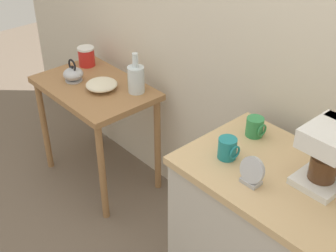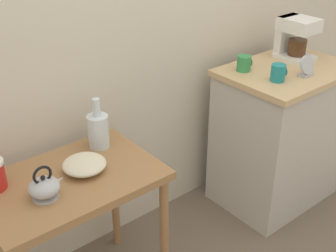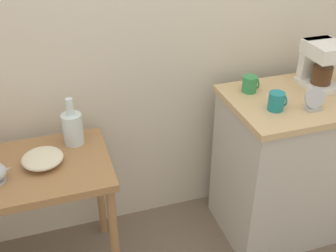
% 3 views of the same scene
% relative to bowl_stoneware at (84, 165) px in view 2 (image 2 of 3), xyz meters
% --- Properties ---
extents(ground_plane, '(8.00, 8.00, 0.00)m').
position_rel_bowl_stoneware_xyz_m(ground_plane, '(0.63, -0.04, -0.78)').
color(ground_plane, '#6B5B4C').
extents(wooden_table, '(0.80, 0.53, 0.75)m').
position_rel_bowl_stoneware_xyz_m(wooden_table, '(-0.08, -0.00, -0.15)').
color(wooden_table, '#9E7044').
rests_on(wooden_table, ground_plane).
extents(kitchen_counter, '(0.79, 0.57, 0.93)m').
position_rel_bowl_stoneware_xyz_m(kitchen_counter, '(1.38, -0.06, -0.32)').
color(kitchen_counter, '#BCB7AD').
rests_on(kitchen_counter, ground_plane).
extents(bowl_stoneware, '(0.20, 0.20, 0.06)m').
position_rel_bowl_stoneware_xyz_m(bowl_stoneware, '(0.00, 0.00, 0.00)').
color(bowl_stoneware, beige).
rests_on(bowl_stoneware, wooden_table).
extents(teakettle, '(0.16, 0.13, 0.15)m').
position_rel_bowl_stoneware_xyz_m(teakettle, '(-0.22, -0.07, 0.01)').
color(teakettle, '#B2B5BA').
rests_on(teakettle, wooden_table).
extents(glass_carafe_vase, '(0.11, 0.11, 0.26)m').
position_rel_bowl_stoneware_xyz_m(glass_carafe_vase, '(0.17, 0.15, 0.06)').
color(glass_carafe_vase, silver).
rests_on(glass_carafe_vase, wooden_table).
extents(coffee_maker, '(0.18, 0.22, 0.26)m').
position_rel_bowl_stoneware_xyz_m(coffee_maker, '(1.54, 0.04, 0.29)').
color(coffee_maker, white).
rests_on(coffee_maker, kitchen_counter).
extents(mug_dark_teal, '(0.09, 0.08, 0.10)m').
position_rel_bowl_stoneware_xyz_m(mug_dark_teal, '(1.17, -0.14, 0.19)').
color(mug_dark_teal, teal).
rests_on(mug_dark_teal, kitchen_counter).
extents(mug_tall_green, '(0.09, 0.08, 0.09)m').
position_rel_bowl_stoneware_xyz_m(mug_tall_green, '(1.14, 0.09, 0.19)').
color(mug_tall_green, '#338C4C').
rests_on(mug_tall_green, kitchen_counter).
extents(table_clock, '(0.11, 0.06, 0.12)m').
position_rel_bowl_stoneware_xyz_m(table_clock, '(1.35, -0.20, 0.20)').
color(table_clock, '#B2B5BA').
rests_on(table_clock, kitchen_counter).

